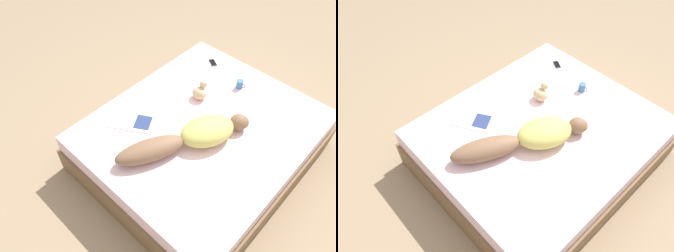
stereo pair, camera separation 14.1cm
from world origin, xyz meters
The scene contains 7 objects.
ground_plane centered at (0.00, 0.00, 0.00)m, with size 12.00×12.00×0.00m, color #9E8466.
bed centered at (0.00, 0.00, 0.26)m, with size 1.96×2.30×0.52m.
person centered at (0.06, -0.27, 0.62)m, with size 0.76×1.32×0.22m.
open_magazine centered at (-0.56, -0.46, 0.53)m, with size 0.56×0.48×0.01m.
coffee_mug centered at (-0.07, 0.72, 0.57)m, with size 0.11×0.07×0.10m.
cell_phone centered at (-0.56, 0.87, 0.53)m, with size 0.15×0.13×0.01m.
plush_toy centered at (-0.29, 0.29, 0.61)m, with size 0.16×0.17×0.20m.
Camera 1 is at (1.26, -1.85, 2.98)m, focal length 35.00 mm.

